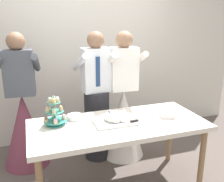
{
  "coord_description": "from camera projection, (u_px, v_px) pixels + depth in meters",
  "views": [
    {
      "loc": [
        -0.83,
        -2.22,
        1.81
      ],
      "look_at": [
        -0.02,
        0.15,
        1.07
      ],
      "focal_mm": 40.24,
      "sensor_mm": 36.0,
      "label": 1
    }
  ],
  "objects": [
    {
      "name": "person_bride",
      "position": [
        123.0,
        114.0,
        3.31
      ],
      "size": [
        0.56,
        0.56,
        1.66
      ],
      "color": "white",
      "rests_on": "ground_plane"
    },
    {
      "name": "cupcake_stand",
      "position": [
        54.0,
        113.0,
        2.48
      ],
      "size": [
        0.23,
        0.23,
        0.31
      ],
      "color": "teal",
      "rests_on": "dessert_table"
    },
    {
      "name": "plate_stack",
      "position": [
        169.0,
        113.0,
        2.72
      ],
      "size": [
        0.19,
        0.19,
        0.09
      ],
      "color": "white",
      "rests_on": "dessert_table"
    },
    {
      "name": "main_cake_tray",
      "position": [
        115.0,
        118.0,
        2.56
      ],
      "size": [
        0.44,
        0.31,
        0.12
      ],
      "color": "silver",
      "rests_on": "dessert_table"
    },
    {
      "name": "rear_wall",
      "position": [
        85.0,
        43.0,
        3.7
      ],
      "size": [
        5.2,
        0.1,
        2.9
      ],
      "primitive_type": "cube",
      "color": "beige",
      "rests_on": "ground_plane"
    },
    {
      "name": "dessert_table",
      "position": [
        119.0,
        129.0,
        2.58
      ],
      "size": [
        1.8,
        0.8,
        0.78
      ],
      "color": "silver",
      "rests_on": "ground_plane"
    },
    {
      "name": "person_groom",
      "position": [
        97.0,
        104.0,
        3.2
      ],
      "size": [
        0.49,
        0.51,
        1.66
      ],
      "color": "#232328",
      "rests_on": "ground_plane"
    },
    {
      "name": "round_cake",
      "position": [
        75.0,
        118.0,
        2.63
      ],
      "size": [
        0.24,
        0.24,
        0.06
      ],
      "color": "white",
      "rests_on": "dessert_table"
    },
    {
      "name": "person_guest",
      "position": [
        24.0,
        121.0,
        3.1
      ],
      "size": [
        0.56,
        0.56,
        1.66
      ],
      "color": "brown",
      "rests_on": "ground_plane"
    }
  ]
}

